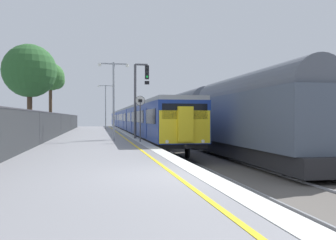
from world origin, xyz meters
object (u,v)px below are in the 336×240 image
(signal_gantry, at_px, (139,92))
(background_tree_left, at_px, (29,73))
(background_tree_centre, at_px, (52,78))
(speed_limit_sign, at_px, (140,113))
(commuter_train_at_platform, at_px, (131,119))
(freight_train_adjacent_track, at_px, (186,116))
(platform_lamp_mid, at_px, (114,94))
(platform_lamp_far, at_px, (106,103))

(signal_gantry, xyz_separation_m, background_tree_left, (-8.67, 6.90, 2.02))
(background_tree_centre, bearing_deg, speed_limit_sign, -68.00)
(commuter_train_at_platform, xyz_separation_m, signal_gantry, (-1.49, -22.62, 2.08))
(signal_gantry, distance_m, background_tree_left, 11.27)
(freight_train_adjacent_track, xyz_separation_m, speed_limit_sign, (-5.85, -11.94, 0.10))
(platform_lamp_mid, xyz_separation_m, platform_lamp_far, (0.00, 23.99, 0.35))
(freight_train_adjacent_track, xyz_separation_m, platform_lamp_far, (-7.37, 14.06, 1.71))
(freight_train_adjacent_track, distance_m, background_tree_left, 14.67)
(signal_gantry, height_order, speed_limit_sign, signal_gantry)
(freight_train_adjacent_track, xyz_separation_m, platform_lamp_mid, (-7.37, -9.94, 1.36))
(signal_gantry, relative_size, background_tree_left, 0.69)
(speed_limit_sign, height_order, background_tree_centre, background_tree_centre)
(speed_limit_sign, bearing_deg, background_tree_centre, 112.00)
(background_tree_left, bearing_deg, commuter_train_at_platform, 57.12)
(background_tree_left, bearing_deg, signal_gantry, -38.51)
(platform_lamp_far, height_order, background_tree_left, background_tree_left)
(platform_lamp_mid, distance_m, background_tree_left, 11.39)
(signal_gantry, bearing_deg, background_tree_centre, 118.39)
(signal_gantry, bearing_deg, freight_train_adjacent_track, 55.50)
(freight_train_adjacent_track, distance_m, speed_limit_sign, 13.29)
(signal_gantry, distance_m, platform_lamp_mid, 2.72)
(commuter_train_at_platform, distance_m, background_tree_left, 19.16)
(freight_train_adjacent_track, distance_m, background_tree_centre, 15.21)
(platform_lamp_mid, bearing_deg, speed_limit_sign, -52.74)
(commuter_train_at_platform, height_order, signal_gantry, signal_gantry)
(background_tree_left, bearing_deg, platform_lamp_mid, -52.48)
(platform_lamp_mid, bearing_deg, freight_train_adjacent_track, 53.43)
(freight_train_adjacent_track, distance_m, platform_lamp_mid, 12.45)
(background_tree_centre, bearing_deg, background_tree_left, -97.21)
(freight_train_adjacent_track, relative_size, background_tree_left, 5.67)
(commuter_train_at_platform, xyz_separation_m, freight_train_adjacent_track, (4.00, -14.63, 0.43))
(speed_limit_sign, bearing_deg, signal_gantry, 84.80)
(speed_limit_sign, distance_m, background_tree_centre, 20.09)
(commuter_train_at_platform, xyz_separation_m, platform_lamp_mid, (-3.37, -24.57, 1.80))
(freight_train_adjacent_track, distance_m, signal_gantry, 9.83)
(signal_gantry, bearing_deg, background_tree_left, 141.49)
(commuter_train_at_platform, relative_size, speed_limit_sign, 21.76)
(speed_limit_sign, relative_size, platform_lamp_far, 0.49)
(platform_lamp_mid, height_order, background_tree_centre, background_tree_centre)
(freight_train_adjacent_track, relative_size, background_tree_centre, 6.04)
(platform_lamp_mid, bearing_deg, signal_gantry, 46.00)
(freight_train_adjacent_track, height_order, speed_limit_sign, freight_train_adjacent_track)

